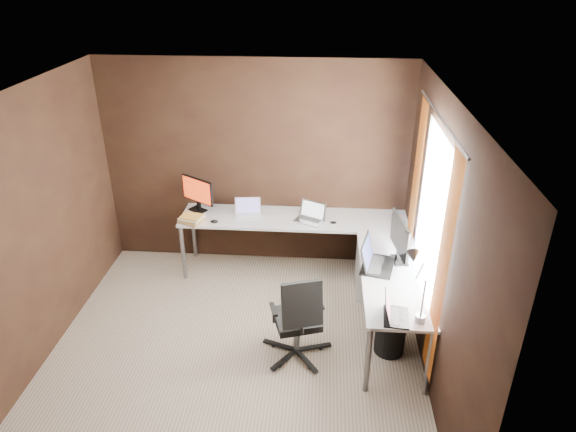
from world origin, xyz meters
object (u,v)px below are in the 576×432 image
object	(u,v)px
book_stack	(192,219)
office_chair	(297,333)
wastebasket	(390,337)
monitor_left	(197,192)
desk_lamp	(416,277)
monitor_right	(400,238)
drawer_pedestal	(375,268)
laptop_silver	(311,217)
laptop_white	(248,212)
laptop_black_small	(393,313)
laptop_black_big	(374,261)

from	to	relation	value
book_stack	office_chair	distance (m)	1.91
wastebasket	monitor_left	bearing A→B (deg)	145.70
book_stack	desk_lamp	distance (m)	2.78
monitor_right	office_chair	distance (m)	1.36
drawer_pedestal	book_stack	distance (m)	2.18
monitor_left	book_stack	bearing A→B (deg)	-58.96
laptop_silver	monitor_left	bearing A→B (deg)	-160.93
laptop_white	laptop_silver	bearing A→B (deg)	-11.49
laptop_black_small	wastebasket	distance (m)	0.74
book_stack	laptop_black_small	bearing A→B (deg)	-36.94
monitor_right	laptop_black_small	size ratio (longest dim) A/B	1.76
monitor_left	laptop_silver	size ratio (longest dim) A/B	1.08
monitor_right	desk_lamp	size ratio (longest dim) A/B	0.88
laptop_black_small	drawer_pedestal	bearing A→B (deg)	5.19
drawer_pedestal	laptop_silver	world-z (taller)	laptop_silver
desk_lamp	monitor_right	bearing A→B (deg)	111.28
monitor_left	laptop_white	distance (m)	0.65
monitor_left	wastebasket	distance (m)	2.75
desk_lamp	laptop_white	bearing A→B (deg)	153.55
laptop_black_big	wastebasket	bearing A→B (deg)	-142.67
monitor_right	book_stack	size ratio (longest dim) A/B	1.74
laptop_silver	desk_lamp	world-z (taller)	desk_lamp
drawer_pedestal	monitor_left	bearing A→B (deg)	167.51
drawer_pedestal	monitor_right	world-z (taller)	monitor_right
monitor_left	laptop_black_small	world-z (taller)	monitor_left
laptop_silver	office_chair	bearing A→B (deg)	-66.43
laptop_white	laptop_silver	size ratio (longest dim) A/B	0.84
book_stack	desk_lamp	size ratio (longest dim) A/B	0.51
monitor_left	book_stack	size ratio (longest dim) A/B	1.28
monitor_left	laptop_white	bearing A→B (deg)	23.68
drawer_pedestal	office_chair	distance (m)	1.42
monitor_right	book_stack	bearing A→B (deg)	64.55
laptop_white	laptop_black_small	size ratio (longest dim) A/B	1.01
monitor_left	office_chair	world-z (taller)	monitor_left
drawer_pedestal	laptop_white	bearing A→B (deg)	166.23
drawer_pedestal	wastebasket	xyz separation A→B (m)	(0.07, -1.02, -0.13)
monitor_right	desk_lamp	distance (m)	0.90
desk_lamp	office_chair	size ratio (longest dim) A/B	0.68
laptop_silver	book_stack	size ratio (longest dim) A/B	1.18
drawer_pedestal	monitor_right	distance (m)	0.88
monitor_right	laptop_black_big	bearing A→B (deg)	104.68
wastebasket	desk_lamp	bearing A→B (deg)	-77.96
laptop_black_big	office_chair	size ratio (longest dim) A/B	0.51
monitor_right	laptop_white	distance (m)	1.88
office_chair	laptop_black_big	bearing A→B (deg)	18.61
monitor_left	monitor_right	bearing A→B (deg)	9.20
laptop_black_big	office_chair	distance (m)	1.03
book_stack	monitor_right	bearing A→B (deg)	-16.62
drawer_pedestal	laptop_silver	distance (m)	0.94
drawer_pedestal	desk_lamp	distance (m)	1.65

